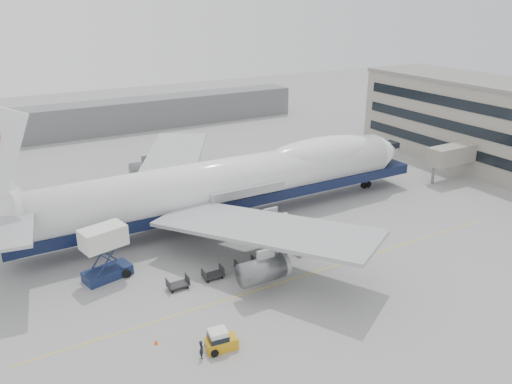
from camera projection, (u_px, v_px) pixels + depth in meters
ground at (275, 254)px, 60.75m from camera, size 260.00×260.00×0.00m
apron_line at (303, 276)px, 55.89m from camera, size 60.00×0.15×0.01m
hangar at (73, 121)px, 111.57m from camera, size 110.00×8.00×7.00m
airliner at (234, 180)px, 68.74m from camera, size 67.00×55.30×19.98m
catering_truck at (105, 250)px, 54.35m from camera, size 5.56×4.36×6.13m
baggage_tug at (220, 341)px, 43.90m from camera, size 2.92×1.82×2.01m
ground_worker at (202, 349)px, 42.87m from camera, size 0.58×0.72×1.72m
traffic_cone at (156, 342)px, 44.77m from camera, size 0.34×0.34×0.50m
dolly_0 at (178, 284)px, 53.28m from camera, size 2.30×1.35×1.30m
dolly_1 at (213, 274)px, 55.18m from camera, size 2.30×1.35×1.30m
dolly_2 at (245, 265)px, 57.08m from camera, size 2.30×1.35×1.30m
dolly_3 at (276, 257)px, 58.97m from camera, size 2.30×1.35×1.30m
dolly_4 at (305, 249)px, 60.87m from camera, size 2.30×1.35×1.30m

